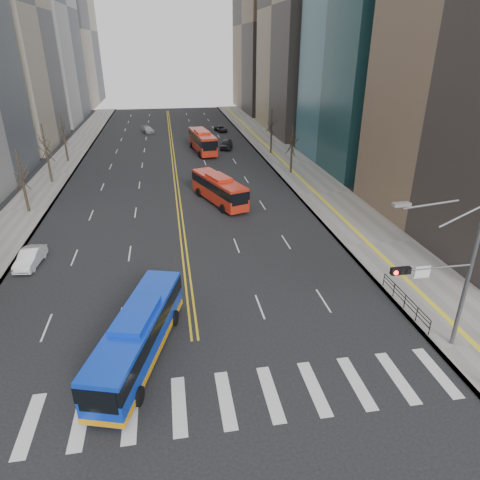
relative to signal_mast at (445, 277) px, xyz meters
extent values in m
plane|color=black|center=(-13.77, -2.00, -4.86)|extent=(220.00, 220.00, 0.00)
cube|color=gray|center=(3.73, 43.00, -4.78)|extent=(7.00, 130.00, 0.15)
cube|color=gray|center=(-30.27, 43.00, -4.78)|extent=(5.00, 130.00, 0.15)
cube|color=silver|center=(-22.04, -2.00, -4.85)|extent=(0.70, 4.00, 0.01)
cube|color=silver|center=(-19.67, -2.00, -4.85)|extent=(0.70, 4.00, 0.01)
cube|color=silver|center=(-17.31, -2.00, -4.85)|extent=(0.70, 4.00, 0.01)
cube|color=silver|center=(-14.95, -2.00, -4.85)|extent=(0.70, 4.00, 0.01)
cube|color=silver|center=(-12.58, -2.00, -4.85)|extent=(0.70, 4.00, 0.01)
cube|color=silver|center=(-10.22, -2.00, -4.85)|extent=(0.70, 4.00, 0.01)
cube|color=silver|center=(-7.86, -2.00, -4.85)|extent=(0.70, 4.00, 0.01)
cube|color=silver|center=(-5.49, -2.00, -4.85)|extent=(0.70, 4.00, 0.01)
cube|color=silver|center=(-3.13, -2.00, -4.85)|extent=(0.70, 4.00, 0.01)
cube|color=silver|center=(-0.77, -2.00, -4.85)|extent=(0.70, 4.00, 0.01)
cube|color=gold|center=(-13.97, 53.00, -4.85)|extent=(0.15, 100.00, 0.01)
cube|color=gold|center=(-13.57, 53.00, -4.85)|extent=(0.15, 100.00, 0.01)
cube|color=gray|center=(-43.77, 91.00, 19.14)|extent=(20.00, 26.00, 48.00)
cube|color=gray|center=(16.23, 69.00, 18.14)|extent=(20.00, 26.00, 46.00)
cube|color=gray|center=(-42.77, 123.00, 15.14)|extent=(18.00, 30.00, 40.00)
cube|color=brown|center=(15.23, 101.00, 16.14)|extent=(18.00, 30.00, 42.00)
cylinder|color=slate|center=(1.43, 0.00, -0.86)|extent=(0.24, 0.24, 8.00)
cylinder|color=slate|center=(-0.82, 0.00, 0.64)|extent=(4.50, 0.12, 0.12)
cube|color=black|center=(-2.77, 0.00, 0.64)|extent=(1.10, 0.28, 0.38)
cylinder|color=#FF190C|center=(-3.12, -0.16, 0.64)|extent=(0.24, 0.08, 0.24)
cylinder|color=black|center=(-2.77, -0.16, 0.64)|extent=(0.24, 0.08, 0.24)
cylinder|color=black|center=(-2.42, -0.16, 0.64)|extent=(0.24, 0.08, 0.24)
cube|color=silver|center=(-1.47, 0.00, 0.44)|extent=(0.90, 0.06, 0.70)
cube|color=#999993|center=(-3.37, 0.00, 4.44)|extent=(0.90, 0.35, 0.18)
cube|color=black|center=(0.53, 4.00, -3.71)|extent=(0.04, 6.00, 0.04)
cylinder|color=black|center=(0.53, 1.00, -4.21)|extent=(0.06, 0.06, 1.00)
cylinder|color=black|center=(0.53, 2.50, -4.21)|extent=(0.06, 0.06, 1.00)
cylinder|color=black|center=(0.53, 4.00, -4.21)|extent=(0.06, 0.06, 1.00)
cylinder|color=black|center=(0.53, 5.50, -4.21)|extent=(0.06, 0.06, 1.00)
cylinder|color=black|center=(0.53, 7.00, -4.21)|extent=(0.06, 0.06, 1.00)
cylinder|color=#2D251C|center=(-29.77, 28.00, -3.06)|extent=(0.28, 0.28, 3.60)
cylinder|color=#2D251C|center=(-29.77, 39.00, -2.86)|extent=(0.28, 0.28, 4.00)
cylinder|color=#2D251C|center=(-29.77, 50.00, -2.96)|extent=(0.28, 0.28, 3.80)
cylinder|color=#2D251C|center=(2.23, 38.00, -3.11)|extent=(0.28, 0.28, 3.50)
cylinder|color=#2D251C|center=(2.23, 50.00, -2.98)|extent=(0.28, 0.28, 3.75)
cube|color=#0C34C0|center=(-16.97, 2.01, -3.27)|extent=(5.23, 10.77, 2.47)
cube|color=black|center=(-16.97, 2.01, -2.76)|extent=(5.29, 10.81, 0.90)
cube|color=#0C34C0|center=(-16.97, 2.01, -1.93)|extent=(2.78, 4.06, 0.40)
cube|color=orange|center=(-16.97, 2.01, -4.31)|extent=(5.29, 10.81, 0.35)
cylinder|color=black|center=(-19.02, -0.90, -4.36)|extent=(0.58, 1.04, 1.00)
cylinder|color=black|center=(-16.91, -1.55, -4.36)|extent=(0.58, 1.04, 1.00)
cylinder|color=black|center=(-17.02, 5.57, -4.36)|extent=(0.58, 1.04, 1.00)
cylinder|color=black|center=(-14.92, 4.93, -4.36)|extent=(0.58, 1.04, 1.00)
cube|color=red|center=(-9.17, 27.62, -3.24)|extent=(5.38, 10.08, 2.53)
cube|color=black|center=(-9.17, 27.62, -2.72)|extent=(5.45, 10.12, 0.92)
cube|color=red|center=(-9.17, 27.62, -1.88)|extent=(2.84, 3.86, 0.40)
cylinder|color=black|center=(-9.19, 24.26, -4.36)|extent=(0.61, 1.04, 1.00)
cylinder|color=black|center=(-7.07, 25.00, -4.36)|extent=(0.61, 1.04, 1.00)
cylinder|color=black|center=(-11.28, 30.24, -4.36)|extent=(0.61, 1.04, 1.00)
cylinder|color=black|center=(-9.15, 30.98, -4.36)|extent=(0.61, 1.04, 1.00)
cube|color=red|center=(-8.74, 53.12, -3.06)|extent=(3.83, 11.35, 2.89)
cube|color=black|center=(-8.74, 53.12, -2.50)|extent=(3.89, 11.37, 1.04)
cube|color=red|center=(-8.74, 53.12, -1.52)|extent=(2.47, 4.11, 0.40)
cylinder|color=black|center=(-9.58, 49.43, -4.36)|extent=(0.42, 1.03, 1.00)
cylinder|color=black|center=(-7.06, 49.73, -4.36)|extent=(0.42, 1.03, 1.00)
cylinder|color=black|center=(-10.42, 56.50, -4.36)|extent=(0.42, 1.03, 1.00)
cylinder|color=black|center=(-7.91, 56.80, -4.36)|extent=(0.42, 1.03, 1.00)
imported|color=silver|center=(-26.27, 15.15, -4.18)|extent=(1.86, 4.22, 1.35)
imported|color=black|center=(-4.48, 54.79, -4.07)|extent=(2.92, 4.91, 1.57)
imported|color=#A2A2A7|center=(-18.24, 71.86, -4.24)|extent=(3.14, 4.58, 1.23)
imported|color=black|center=(-3.40, 70.74, -4.30)|extent=(2.69, 4.32, 1.12)
camera|label=1|loc=(-14.63, -18.31, 11.69)|focal=32.00mm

